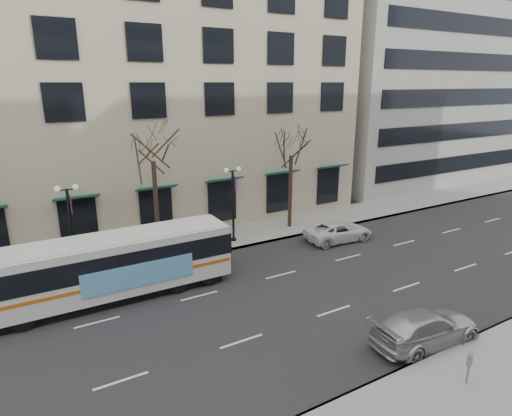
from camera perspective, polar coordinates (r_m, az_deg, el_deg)
ground at (r=20.65m, az=-5.04°, el=-14.21°), size 160.00×160.00×0.00m
sidewalk_far at (r=29.93m, az=-3.70°, el=-4.00°), size 80.00×4.00×0.15m
building_hotel at (r=37.61m, az=-22.95°, el=17.49°), size 40.00×20.00×24.00m
building_office at (r=54.58m, az=17.94°, el=23.07°), size 25.00×20.00×35.00m
tree_far_mid at (r=26.30m, az=-13.68°, el=8.11°), size 3.60×3.60×8.55m
tree_far_right at (r=30.69m, az=4.74°, el=8.73°), size 3.60×3.60×8.06m
lamp_post_left at (r=25.65m, az=-23.40°, el=-2.11°), size 1.22×0.45×5.21m
lamp_post_right at (r=28.36m, az=-3.07°, el=0.95°), size 1.22×0.45×5.21m
city_bus at (r=22.60m, az=-18.40°, el=-7.20°), size 11.93×2.67×3.23m
silver_car at (r=19.73m, az=21.69°, el=-14.55°), size 5.12×2.35×1.45m
white_pickup at (r=29.95m, az=10.95°, el=-3.05°), size 4.96×2.58×1.33m
pay_station at (r=17.72m, az=26.59°, el=-17.85°), size 0.31×0.26×1.21m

